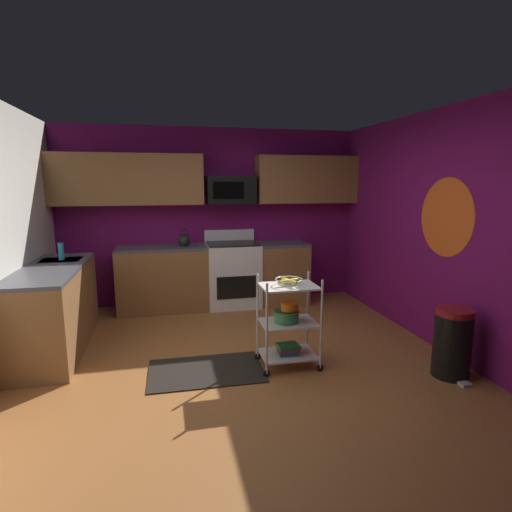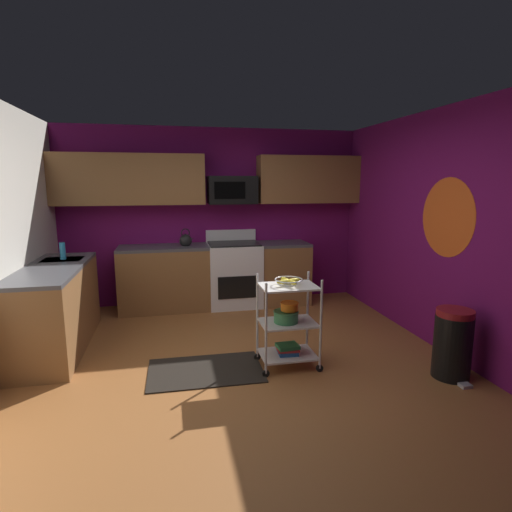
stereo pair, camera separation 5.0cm
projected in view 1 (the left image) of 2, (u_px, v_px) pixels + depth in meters
name	position (u px, v px, depth m)	size (l,w,h in m)	color
floor	(242.00, 369.00, 4.07)	(4.40, 4.80, 0.04)	#995B2D
wall_back	(212.00, 217.00, 6.16)	(4.52, 0.06, 2.60)	#6B1156
wall_right	(449.00, 232.00, 4.31)	(0.06, 4.80, 2.60)	#6B1156
wall_flower_decal	(446.00, 217.00, 4.30)	(0.83, 0.83, 0.00)	#E5591E
counter_run	(162.00, 286.00, 5.38)	(3.58, 2.38, 0.92)	brown
oven_range	(233.00, 274.00, 6.05)	(0.76, 0.65, 1.10)	white
upper_cabinets	(208.00, 180.00, 5.87)	(4.40, 0.33, 0.70)	brown
microwave	(231.00, 190.00, 5.94)	(0.70, 0.39, 0.40)	black
rolling_cart	(288.00, 322.00, 4.03)	(0.61, 0.41, 0.91)	silver
fruit_bowl	(289.00, 281.00, 3.95)	(0.27, 0.27, 0.07)	silver
mixing_bowl_large	(286.00, 316.00, 4.01)	(0.25, 0.25, 0.11)	#387F4C
mixing_bowl_small	(290.00, 306.00, 4.01)	(0.18, 0.18, 0.08)	orange
book_stack	(288.00, 349.00, 4.08)	(0.22, 0.20, 0.09)	#1E4C8C
kettle	(184.00, 240.00, 5.81)	(0.21, 0.18, 0.26)	black
dish_soap_bottle	(61.00, 251.00, 4.76)	(0.06, 0.06, 0.20)	#2D8CBF
trash_can	(452.00, 343.00, 3.84)	(0.34, 0.42, 0.66)	black
floor_rug	(206.00, 371.00, 3.98)	(1.10, 0.70, 0.01)	black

